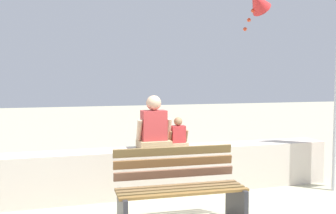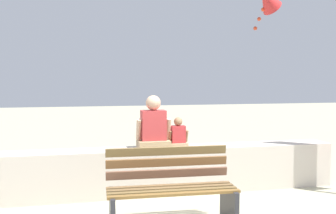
{
  "view_description": "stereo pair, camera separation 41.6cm",
  "coord_description": "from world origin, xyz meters",
  "views": [
    {
      "loc": [
        -1.7,
        -4.08,
        1.69
      ],
      "look_at": [
        -0.04,
        1.38,
        1.27
      ],
      "focal_mm": 41.61,
      "sensor_mm": 36.0,
      "label": 1
    },
    {
      "loc": [
        -1.3,
        -4.19,
        1.69
      ],
      "look_at": [
        -0.04,
        1.38,
        1.27
      ],
      "focal_mm": 41.61,
      "sensor_mm": 36.0,
      "label": 2
    }
  ],
  "objects": [
    {
      "name": "seawall_ledge",
      "position": [
        0.0,
        1.38,
        0.34
      ],
      "size": [
        5.07,
        0.47,
        0.67
      ],
      "primitive_type": "cube",
      "color": "beige",
      "rests_on": "ground"
    },
    {
      "name": "park_bench",
      "position": [
        -0.31,
        0.04,
        0.41
      ],
      "size": [
        1.48,
        0.67,
        0.88
      ],
      "color": "brown",
      "rests_on": "ground"
    },
    {
      "name": "person_adult",
      "position": [
        -0.27,
        1.34,
        0.98
      ],
      "size": [
        0.51,
        0.37,
        0.78
      ],
      "color": "tan",
      "rests_on": "seawall_ledge"
    },
    {
      "name": "person_child",
      "position": [
        0.1,
        1.34,
        0.85
      ],
      "size": [
        0.29,
        0.22,
        0.45
      ],
      "color": "tan",
      "rests_on": "seawall_ledge"
    },
    {
      "name": "kite_red",
      "position": [
        2.42,
        3.18,
        3.28
      ],
      "size": [
        0.72,
        0.63,
        0.88
      ],
      "color": "red"
    }
  ]
}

